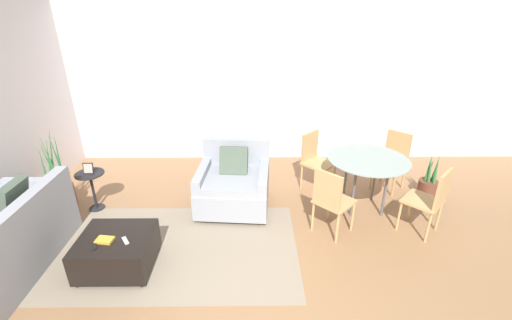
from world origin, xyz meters
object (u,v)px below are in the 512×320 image
at_px(dining_chair_far_left, 314,157).
at_px(potted_plant, 59,191).
at_px(dining_chair_near_left, 331,198).
at_px(dining_chair_far_right, 394,157).
at_px(side_table, 92,184).
at_px(picture_frame, 88,168).
at_px(potted_plant_small, 428,185).
at_px(tv_remote_secondary, 95,245).
at_px(book_stack, 105,240).
at_px(dining_table, 368,165).
at_px(dining_chair_near_right, 431,198).
at_px(armchair, 234,184).
at_px(tv_remote_primary, 125,241).
at_px(ottoman, 117,250).

bearing_deg(dining_chair_far_left, potted_plant, -171.24).
relative_size(dining_chair_near_left, dining_chair_far_right, 1.00).
bearing_deg(dining_chair_far_left, side_table, -169.03).
relative_size(picture_frame, potted_plant_small, 0.20).
bearing_deg(potted_plant_small, side_table, -176.50).
bearing_deg(side_table, tv_remote_secondary, -65.79).
xyz_separation_m(book_stack, dining_table, (3.13, 1.26, 0.27)).
bearing_deg(potted_plant, dining_chair_near_left, -10.07).
height_order(tv_remote_secondary, dining_chair_near_right, dining_chair_near_right).
xyz_separation_m(tv_remote_secondary, dining_chair_far_right, (3.82, 1.96, 0.12)).
relative_size(armchair, tv_remote_primary, 7.33).
distance_m(tv_remote_secondary, picture_frame, 1.49).
bearing_deg(armchair, dining_table, -1.72).
bearing_deg(armchair, dining_chair_far_left, 24.48).
distance_m(tv_remote_secondary, dining_table, 3.49).
bearing_deg(dining_chair_near_right, tv_remote_secondary, -169.20).
xyz_separation_m(dining_chair_near_right, potted_plant_small, (0.46, 0.91, -0.33)).
relative_size(dining_table, potted_plant_small, 1.47).
height_order(ottoman, tv_remote_secondary, tv_remote_secondary).
height_order(tv_remote_primary, potted_plant, potted_plant).
xyz_separation_m(tv_remote_primary, dining_chair_far_left, (2.30, 1.88, 0.12)).
bearing_deg(armchair, ottoman, -134.22).
bearing_deg(book_stack, side_table, 118.23).
relative_size(dining_chair_near_left, dining_chair_far_left, 1.00).
bearing_deg(dining_table, potted_plant, 179.42).
relative_size(tv_remote_secondary, potted_plant_small, 0.22).
distance_m(ottoman, dining_chair_near_left, 2.53).
bearing_deg(ottoman, potted_plant, 135.35).
bearing_deg(dining_table, dining_chair_near_left, -135.00).
bearing_deg(picture_frame, dining_table, 0.08).
height_order(ottoman, side_table, side_table).
bearing_deg(dining_table, ottoman, -158.62).
relative_size(armchair, side_table, 1.84).
relative_size(ottoman, potted_plant_small, 1.03).
relative_size(picture_frame, dining_table, 0.14).
relative_size(ottoman, tv_remote_secondary, 4.77).
height_order(tv_remote_secondary, dining_chair_far_left, dining_chair_far_left).
distance_m(tv_remote_primary, tv_remote_secondary, 0.30).
relative_size(dining_table, dining_chair_near_left, 1.22).
relative_size(picture_frame, dining_chair_far_left, 0.17).
height_order(book_stack, side_table, side_table).
xyz_separation_m(dining_table, dining_chair_near_right, (0.61, -0.61, -0.16)).
bearing_deg(dining_chair_far_left, tv_remote_secondary, -142.97).
xyz_separation_m(dining_chair_near_left, dining_chair_far_left, (0.00, 1.23, 0.00)).
bearing_deg(tv_remote_secondary, dining_chair_far_right, 27.11).
height_order(armchair, potted_plant, potted_plant).
relative_size(side_table, potted_plant_small, 0.76).
xyz_separation_m(book_stack, tv_remote_primary, (0.22, -0.00, -0.01)).
bearing_deg(side_table, picture_frame, 90.00).
xyz_separation_m(picture_frame, dining_chair_far_right, (4.42, 0.62, -0.12)).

